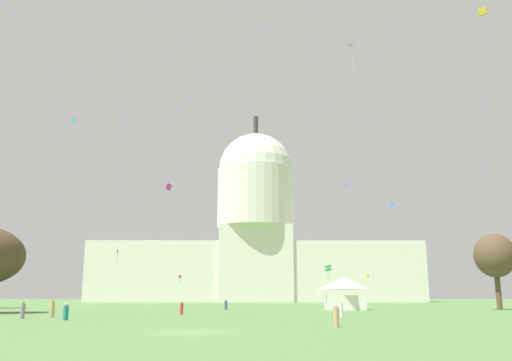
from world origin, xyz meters
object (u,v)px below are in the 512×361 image
at_px(person_teal_back_right, 66,312).
at_px(person_grey_near_tent, 23,311).
at_px(person_red_back_center, 182,308).
at_px(kite_cyan_mid, 73,121).
at_px(person_white_near_tree_west, 341,310).
at_px(kite_pink_high, 354,49).
at_px(kite_magenta_low, 169,187).
at_px(kite_yellow_low, 367,276).
at_px(kite_red_low, 180,277).
at_px(kite_black_low, 117,252).
at_px(kite_gold_high, 482,11).
at_px(person_denim_lawn_far_right, 226,305).
at_px(person_tan_front_left, 336,317).
at_px(kite_violet_mid, 346,186).
at_px(person_tan_lawn_far_left, 52,309).
at_px(tree_east_mid, 495,256).
at_px(kite_blue_mid, 392,205).
at_px(capitol_building, 256,235).
at_px(kite_green_low, 328,268).

relative_size(person_teal_back_right, person_grey_near_tent, 0.95).
height_order(person_red_back_center, kite_cyan_mid, kite_cyan_mid).
relative_size(person_white_near_tree_west, kite_pink_high, 0.41).
height_order(person_teal_back_right, kite_magenta_low, kite_magenta_low).
height_order(kite_yellow_low, kite_red_low, kite_yellow_low).
bearing_deg(kite_black_low, kite_magenta_low, 67.60).
bearing_deg(kite_gold_high, person_denim_lawn_far_right, -178.65).
xyz_separation_m(person_red_back_center, kite_red_low, (-14.05, 104.27, 7.29)).
bearing_deg(person_denim_lawn_far_right, person_tan_front_left, 5.92).
bearing_deg(kite_violet_mid, person_tan_lawn_far_left, 137.13).
relative_size(person_teal_back_right, kite_violet_mid, 0.39).
bearing_deg(tree_east_mid, kite_blue_mid, 111.12).
bearing_deg(kite_yellow_low, person_denim_lawn_far_right, 3.08).
xyz_separation_m(capitol_building, tree_east_mid, (37.24, -112.89, -15.99)).
height_order(person_white_near_tree_west, person_teal_back_right, person_white_near_tree_west).
bearing_deg(tree_east_mid, capitol_building, 108.26).
bearing_deg(person_tan_front_left, kite_green_low, -101.65).
xyz_separation_m(person_grey_near_tent, kite_red_low, (-0.73, 116.26, 7.26)).
bearing_deg(kite_gold_high, capitol_building, 134.46).
height_order(kite_blue_mid, kite_red_low, kite_blue_mid).
relative_size(kite_violet_mid, kite_black_low, 1.08).
xyz_separation_m(person_tan_lawn_far_left, kite_red_low, (-2.42, 113.39, 7.18)).
distance_m(kite_pink_high, kite_yellow_low, 94.63).
relative_size(kite_violet_mid, kite_green_low, 1.24).
xyz_separation_m(kite_blue_mid, kite_violet_mid, (-1.32, 45.61, 13.36)).
bearing_deg(tree_east_mid, kite_magenta_low, -169.76).
xyz_separation_m(person_red_back_center, person_denim_lawn_far_right, (4.08, 22.45, 0.02)).
distance_m(person_red_back_center, kite_cyan_mid, 53.22).
bearing_deg(person_tan_lawn_far_left, kite_red_low, 162.21).
xyz_separation_m(person_red_back_center, kite_yellow_low, (43.75, 102.29, 7.31)).
xyz_separation_m(person_denim_lawn_far_right, person_teal_back_right, (-12.36, -37.42, -0.03)).
distance_m(person_tan_front_left, person_teal_back_right, 24.79).
distance_m(kite_magenta_low, kite_gold_high, 49.76).
bearing_deg(person_white_near_tree_west, kite_cyan_mid, -80.76).
bearing_deg(kite_magenta_low, capitol_building, 67.86).
xyz_separation_m(person_denim_lawn_far_right, kite_pink_high, (20.54, -6.75, 40.34)).
height_order(kite_violet_mid, kite_gold_high, kite_gold_high).
bearing_deg(kite_yellow_low, person_red_back_center, 6.34).
xyz_separation_m(person_grey_near_tent, kite_blue_mid, (50.90, 57.97, 20.03)).
relative_size(person_grey_near_tent, kite_gold_high, 1.09).
bearing_deg(person_grey_near_tent, person_red_back_center, 115.35).
relative_size(person_tan_front_left, kite_cyan_mid, 1.40).
relative_size(person_denim_lawn_far_right, kite_gold_high, 1.07).
bearing_deg(kite_yellow_low, person_white_near_tree_west, 16.04).
relative_size(person_white_near_tree_west, person_grey_near_tent, 0.99).
bearing_deg(kite_black_low, person_tan_front_left, 69.64).
relative_size(kite_black_low, kite_green_low, 1.14).
bearing_deg(tree_east_mid, person_denim_lawn_far_right, 178.94).
xyz_separation_m(capitol_building, person_grey_near_tent, (-23.06, -146.54, -23.64)).
bearing_deg(person_teal_back_right, kite_red_low, -122.92).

